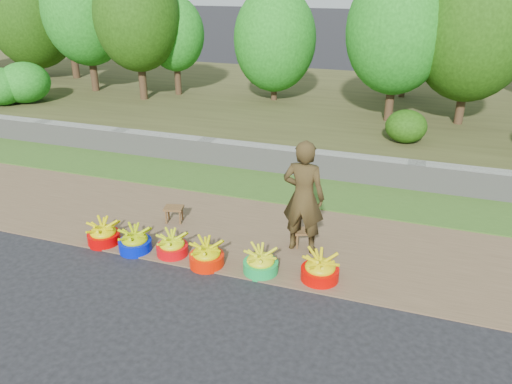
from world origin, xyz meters
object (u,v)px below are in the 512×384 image
(basin_b, at_px, (135,241))
(basin_f, at_px, (320,269))
(basin_e, at_px, (261,262))
(basin_a, at_px, (103,234))
(basin_d, at_px, (207,255))
(stool_left, at_px, (174,210))
(vendor_woman, at_px, (303,197))
(stool_right, at_px, (304,233))
(basin_c, at_px, (172,246))

(basin_b, height_order, basin_f, basin_f)
(basin_e, bearing_deg, basin_a, -179.60)
(basin_d, bearing_deg, basin_b, 179.00)
(basin_a, relative_size, basin_d, 0.99)
(basin_a, distance_m, stool_left, 1.23)
(basin_b, relative_size, stool_left, 1.39)
(vendor_woman, bearing_deg, basin_d, 38.72)
(basin_a, relative_size, vendor_woman, 0.29)
(basin_a, height_order, basin_b, basin_a)
(basin_a, height_order, basin_e, basin_a)
(stool_right, bearing_deg, basin_f, -62.09)
(basin_b, relative_size, basin_e, 1.01)
(basin_b, xyz_separation_m, basin_c, (0.60, 0.07, -0.01))
(basin_b, relative_size, basin_c, 1.05)
(basin_e, xyz_separation_m, stool_left, (-1.89, 0.98, 0.07))
(basin_b, bearing_deg, vendor_woman, 19.86)
(basin_a, distance_m, basin_b, 0.59)
(basin_a, distance_m, basin_c, 1.18)
(stool_left, bearing_deg, basin_c, -63.63)
(basin_c, height_order, basin_f, basin_f)
(basin_d, bearing_deg, stool_right, 39.73)
(basin_a, height_order, basin_c, basin_a)
(basin_b, bearing_deg, stool_left, 83.53)
(basin_c, relative_size, stool_left, 1.32)
(basin_b, distance_m, basin_e, 2.00)
(basin_c, relative_size, vendor_woman, 0.27)
(basin_c, bearing_deg, stool_right, 26.45)
(stool_right, bearing_deg, basin_e, -113.24)
(vendor_woman, bearing_deg, basin_a, 17.51)
(basin_e, xyz_separation_m, stool_right, (0.39, 0.92, 0.07))
(basin_c, xyz_separation_m, basin_e, (1.41, -0.02, 0.01))
(basin_f, relative_size, stool_left, 1.47)
(basin_d, height_order, stool_left, basin_d)
(stool_left, bearing_deg, basin_f, -18.19)
(basin_b, xyz_separation_m, vendor_woman, (2.39, 0.86, 0.72))
(basin_f, distance_m, stool_left, 2.86)
(stool_left, xyz_separation_m, stool_right, (2.28, -0.07, -0.00))
(basin_c, bearing_deg, stool_left, 116.37)
(basin_b, xyz_separation_m, stool_left, (0.12, 1.04, 0.07))
(basin_d, xyz_separation_m, basin_e, (0.80, 0.08, -0.00))
(basin_b, relative_size, vendor_woman, 0.29)
(basin_e, bearing_deg, basin_b, -178.43)
(basin_b, bearing_deg, basin_a, 176.44)
(basin_f, relative_size, stool_right, 1.41)
(basin_b, xyz_separation_m, basin_f, (2.83, 0.14, 0.01))
(basin_b, bearing_deg, basin_d, -1.00)
(basin_e, height_order, stool_right, basin_e)
(basin_b, height_order, basin_e, basin_b)
(basin_e, bearing_deg, basin_d, -174.59)
(basin_e, relative_size, stool_left, 1.38)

